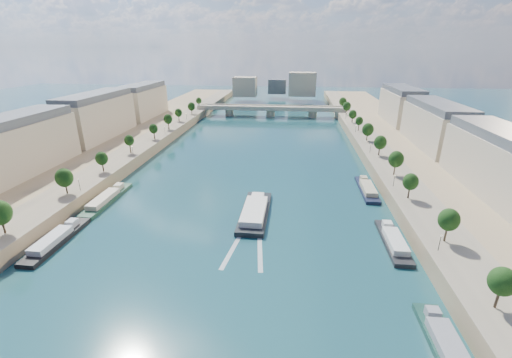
# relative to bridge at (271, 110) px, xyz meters

# --- Properties ---
(ground) EXTENTS (700.00, 700.00, 0.00)m
(ground) POSITION_rel_bridge_xyz_m (0.00, -134.32, -5.08)
(ground) COLOR #0D333A
(ground) RESTS_ON ground
(quay_left) EXTENTS (44.00, 520.00, 5.00)m
(quay_left) POSITION_rel_bridge_xyz_m (-72.00, -134.32, -2.58)
(quay_left) COLOR #9E8460
(quay_left) RESTS_ON ground
(quay_right) EXTENTS (44.00, 520.00, 5.00)m
(quay_right) POSITION_rel_bridge_xyz_m (72.00, -134.32, -2.58)
(quay_right) COLOR #9E8460
(quay_right) RESTS_ON ground
(pave_left) EXTENTS (14.00, 520.00, 0.10)m
(pave_left) POSITION_rel_bridge_xyz_m (-57.00, -134.32, -0.03)
(pave_left) COLOR gray
(pave_left) RESTS_ON quay_left
(pave_right) EXTENTS (14.00, 520.00, 0.10)m
(pave_right) POSITION_rel_bridge_xyz_m (57.00, -134.32, -0.03)
(pave_right) COLOR gray
(pave_right) RESTS_ON quay_right
(trees_left) EXTENTS (4.80, 268.80, 8.26)m
(trees_left) POSITION_rel_bridge_xyz_m (-55.00, -132.32, 5.39)
(trees_left) COLOR #382B1E
(trees_left) RESTS_ON ground
(trees_right) EXTENTS (4.80, 268.80, 8.26)m
(trees_right) POSITION_rel_bridge_xyz_m (55.00, -124.32, 5.39)
(trees_right) COLOR #382B1E
(trees_right) RESTS_ON ground
(lamps_left) EXTENTS (0.36, 200.36, 4.28)m
(lamps_left) POSITION_rel_bridge_xyz_m (-52.50, -144.32, 2.70)
(lamps_left) COLOR black
(lamps_left) RESTS_ON ground
(lamps_right) EXTENTS (0.36, 200.36, 4.28)m
(lamps_right) POSITION_rel_bridge_xyz_m (52.50, -129.32, 2.70)
(lamps_right) COLOR black
(lamps_right) RESTS_ON ground
(buildings_left) EXTENTS (16.00, 226.00, 23.20)m
(buildings_left) POSITION_rel_bridge_xyz_m (-85.00, -122.32, 11.37)
(buildings_left) COLOR #C0B193
(buildings_left) RESTS_ON ground
(buildings_right) EXTENTS (16.00, 226.00, 23.20)m
(buildings_right) POSITION_rel_bridge_xyz_m (85.00, -122.32, 11.37)
(buildings_right) COLOR #C0B193
(buildings_right) RESTS_ON ground
(skyline) EXTENTS (79.00, 42.00, 22.00)m
(skyline) POSITION_rel_bridge_xyz_m (3.19, 85.20, 9.57)
(skyline) COLOR #C0B193
(skyline) RESTS_ON ground
(bridge) EXTENTS (112.00, 12.00, 8.15)m
(bridge) POSITION_rel_bridge_xyz_m (0.00, 0.00, 0.00)
(bridge) COLOR #C1B79E
(bridge) RESTS_ON ground
(tour_barge) EXTENTS (8.54, 29.04, 3.93)m
(tour_barge) POSITION_rel_bridge_xyz_m (6.39, -165.99, -3.97)
(tour_barge) COLOR black
(tour_barge) RESTS_ON ground
(wake) EXTENTS (10.76, 25.97, 0.04)m
(wake) POSITION_rel_bridge_xyz_m (6.39, -182.56, -5.06)
(wake) COLOR silver
(wake) RESTS_ON ground
(moored_barges_left) EXTENTS (5.00, 122.89, 3.60)m
(moored_barges_left) POSITION_rel_bridge_xyz_m (-45.50, -204.99, -4.24)
(moored_barges_left) COLOR #1A1A39
(moored_barges_left) RESTS_ON ground
(moored_barges_right) EXTENTS (5.00, 124.40, 3.60)m
(moored_barges_right) POSITION_rel_bridge_xyz_m (45.50, -192.48, -4.24)
(moored_barges_right) COLOR black
(moored_barges_right) RESTS_ON ground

